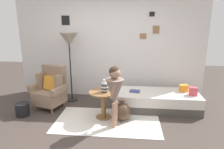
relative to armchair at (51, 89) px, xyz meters
name	(u,v)px	position (x,y,z in m)	size (l,w,h in m)	color
ground_plane	(99,133)	(1.29, -1.04, -0.44)	(12.00, 12.00, 0.00)	#423833
gallery_wall	(110,47)	(1.29, 0.91, 0.86)	(4.80, 0.12, 2.60)	silver
rug	(108,121)	(1.40, -0.59, -0.43)	(2.09, 1.15, 0.01)	silver
armchair	(51,89)	(0.00, 0.00, 0.00)	(0.87, 0.75, 0.97)	#9E7042
daybed	(156,100)	(2.43, 0.13, -0.24)	(1.90, 0.81, 0.40)	#4C4742
pillow_head	(193,91)	(3.20, 0.02, 0.05)	(0.17, 0.12, 0.18)	#D64C56
pillow_mid	(184,88)	(3.05, 0.24, 0.04)	(0.18, 0.12, 0.16)	orange
side_table	(103,99)	(1.30, -0.44, -0.02)	(0.59, 0.59, 0.58)	olive
vase_striped	(105,87)	(1.33, -0.47, 0.25)	(0.15, 0.15, 0.26)	#2D384C
floor_lamp	(69,41)	(0.36, 0.45, 1.06)	(0.44, 0.44, 1.70)	black
person_child	(115,89)	(1.56, -0.79, 0.33)	(0.34, 0.34, 1.19)	#A37A60
book_on_daybed	(135,91)	(1.94, 0.11, -0.02)	(0.22, 0.16, 0.03)	#3C467B
demijohn_near	(122,112)	(1.68, -0.50, -0.25)	(0.37, 0.37, 0.45)	#473323
magazine_basket	(22,109)	(-0.45, -0.51, -0.30)	(0.28, 0.28, 0.28)	black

